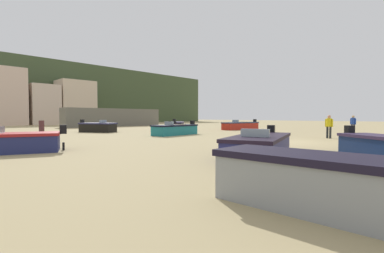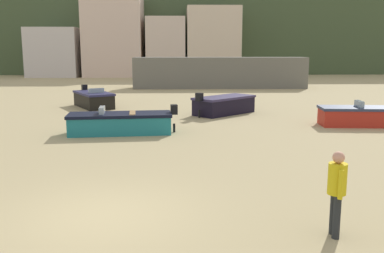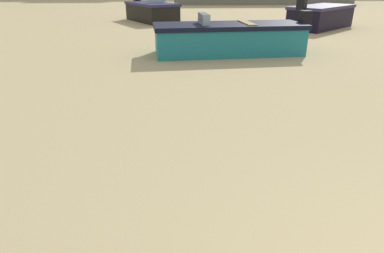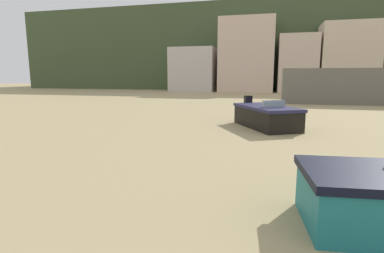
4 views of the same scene
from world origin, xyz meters
TOP-DOWN VIEW (x-y plane):
  - ground_plane at (0.00, 0.00)m, footprint 160.00×160.00m
  - headland_hill at (0.00, 66.00)m, footprint 90.00×32.00m
  - harbor_pier at (5.25, 30.00)m, footprint 15.27×2.40m
  - townhouse_centre_left at (-0.01, 47.09)m, footprint 4.78×6.18m
  - townhouse_centre_right at (5.91, 46.62)m, footprint 6.56×5.23m
  - boat_grey_0 at (-10.68, -6.57)m, footprint 1.49×5.25m
  - boat_red_1 at (10.69, 10.45)m, footprint 5.58×1.82m
  - boat_black_2 at (4.04, 14.31)m, footprint 3.64×3.54m
  - boat_navy_3 at (-12.53, 5.85)m, footprint 3.78×2.85m
  - boat_teal_4 at (-0.77, 8.99)m, footprint 4.54×1.88m
  - boat_navy_5 at (-6.30, -2.09)m, footprint 4.95×3.10m
  - boat_black_8 at (-3.49, 17.26)m, footprint 3.00×3.72m
  - mooring_post_near_water at (-10.80, 8.58)m, footprint 0.27×0.27m
  - beach_walker_foreground at (4.54, -1.10)m, footprint 0.36×0.54m
  - beach_walker_distant at (11.75, -0.83)m, footprint 0.43×0.53m

SIDE VIEW (x-z plane):
  - ground_plane at x=0.00m, z-range 0.00..0.00m
  - boat_navy_5 at x=-6.30m, z-range -0.15..0.98m
  - boat_navy_3 at x=-12.53m, z-range -0.15..1.00m
  - boat_teal_4 at x=-0.77m, z-range -0.15..1.02m
  - boat_red_1 at x=10.69m, z-range -0.15..1.03m
  - boat_grey_0 at x=-10.68m, z-range -0.15..1.08m
  - boat_black_8 at x=-3.49m, z-range -0.14..1.08m
  - boat_black_2 at x=4.04m, z-range -0.15..1.11m
  - mooring_post_near_water at x=-10.80m, z-range 0.00..1.30m
  - beach_walker_foreground at x=4.54m, z-range 0.14..1.76m
  - beach_walker_distant at x=11.75m, z-range 0.14..1.76m
  - harbor_pier at x=5.25m, z-range 0.00..2.72m
  - townhouse_centre_left at x=-0.01m, z-range 0.00..7.32m
  - townhouse_centre_right at x=5.91m, z-range 0.00..8.59m
  - headland_hill at x=0.00m, z-range 0.00..13.06m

